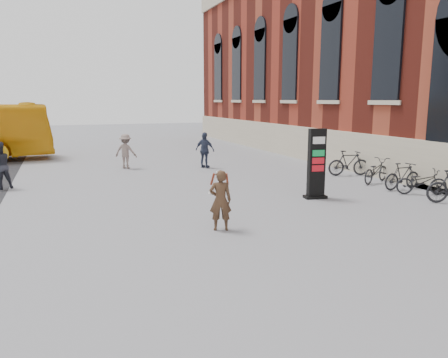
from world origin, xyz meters
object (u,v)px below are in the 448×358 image
object	(u,v)px
info_pylon	(316,164)
bike_4	(422,182)
woman	(220,199)
pedestrian_b	(126,151)
bike_5	(403,176)
bike_7	(349,163)
pedestrian_c	(205,150)
bike_6	(376,171)

from	to	relation	value
info_pylon	bike_4	distance (m)	3.92
woman	pedestrian_b	bearing A→B (deg)	-69.37
bike_5	bike_7	xyz separation A→B (m)	(0.00, 3.21, 0.05)
woman	bike_7	xyz separation A→B (m)	(8.02, 5.60, -0.24)
bike_7	info_pylon	bearing A→B (deg)	145.08
pedestrian_c	bike_7	distance (m)	6.73
bike_7	bike_5	bearing A→B (deg)	-166.28
bike_6	bike_4	bearing A→B (deg)	155.21
pedestrian_b	bike_5	world-z (taller)	pedestrian_b
woman	bike_6	distance (m)	8.90
woman	pedestrian_c	world-z (taller)	pedestrian_c
bike_4	bike_7	distance (m)	4.13
info_pylon	pedestrian_b	world-z (taller)	info_pylon
woman	bike_7	distance (m)	9.78
bike_6	bike_7	world-z (taller)	bike_7
pedestrian_c	bike_7	xyz separation A→B (m)	(5.17, -4.30, -0.31)
pedestrian_b	bike_7	distance (m)	10.36
bike_4	bike_5	xyz separation A→B (m)	(0.00, 0.91, 0.05)
woman	bike_5	world-z (taller)	woman
woman	pedestrian_b	size ratio (longest dim) A/B	0.94
pedestrian_b	bike_6	bearing A→B (deg)	171.54
pedestrian_b	bike_6	world-z (taller)	pedestrian_b
pedestrian_b	pedestrian_c	bearing A→B (deg)	-167.37
bike_6	bike_7	bearing A→B (deg)	-24.79
info_pylon	pedestrian_b	xyz separation A→B (m)	(-5.00, 8.83, -0.34)
pedestrian_b	pedestrian_c	xyz separation A→B (m)	(3.61, -1.21, 0.04)
pedestrian_c	bike_5	distance (m)	9.12
info_pylon	bike_4	world-z (taller)	info_pylon
woman	bike_4	bearing A→B (deg)	-152.83
woman	pedestrian_c	distance (m)	10.30
pedestrian_b	bike_6	distance (m)	11.39
pedestrian_c	bike_4	world-z (taller)	pedestrian_c
info_pylon	bike_7	size ratio (longest dim) A/B	1.27
info_pylon	pedestrian_c	bearing A→B (deg)	108.04
woman	pedestrian_c	size ratio (longest dim) A/B	0.90
pedestrian_b	pedestrian_c	world-z (taller)	pedestrian_c
info_pylon	bike_7	xyz separation A→B (m)	(3.78, 3.32, -0.61)
woman	pedestrian_b	distance (m)	11.14
pedestrian_b	bike_4	size ratio (longest dim) A/B	0.96
pedestrian_c	bike_6	xyz separation A→B (m)	(5.17, -6.05, -0.38)
bike_5	pedestrian_c	bearing A→B (deg)	31.29
woman	bike_6	xyz separation A→B (m)	(8.02, 3.85, -0.31)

